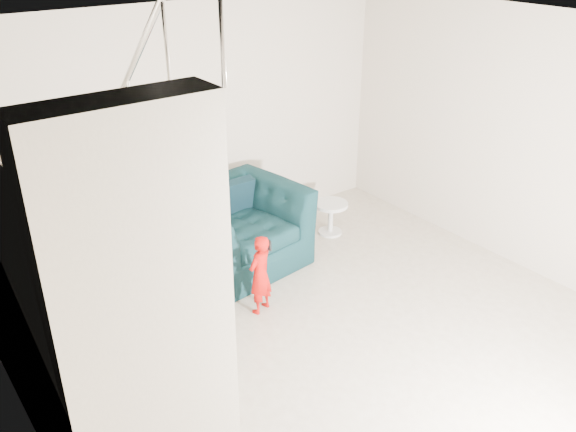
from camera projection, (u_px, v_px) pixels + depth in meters
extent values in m
plane|color=gray|center=(356.00, 357.00, 5.30)|extent=(5.50, 5.50, 0.00)
plane|color=silver|center=(376.00, 39.00, 4.11)|extent=(5.50, 5.50, 0.00)
plane|color=#C2B19E|center=(193.00, 129.00, 6.68)|extent=(5.00, 0.00, 5.00)
plane|color=#C2B19E|center=(34.00, 338.00, 3.37)|extent=(0.00, 5.50, 5.50)
plane|color=#C2B19E|center=(550.00, 151.00, 6.05)|extent=(0.00, 5.50, 5.50)
imported|color=black|center=(237.00, 229.00, 6.55)|extent=(1.46, 1.31, 0.86)
imported|color=#990409|center=(260.00, 275.00, 5.76)|extent=(0.34, 0.28, 0.81)
cylinder|color=silver|center=(331.00, 204.00, 7.21)|extent=(0.40, 0.40, 0.04)
cylinder|color=silver|center=(330.00, 220.00, 7.30)|extent=(0.06, 0.06, 0.36)
cylinder|color=silver|center=(330.00, 232.00, 7.37)|extent=(0.28, 0.28, 0.03)
cube|color=#ADA089|center=(38.00, 299.00, 5.86)|extent=(1.00, 0.30, 0.27)
cube|color=#ADA089|center=(45.00, 302.00, 5.59)|extent=(1.00, 0.30, 0.54)
cube|color=#ADA089|center=(53.00, 304.00, 5.31)|extent=(1.00, 0.30, 0.81)
cube|color=#ADA089|center=(62.00, 307.00, 5.04)|extent=(1.00, 0.30, 1.08)
cube|color=#ADA089|center=(72.00, 311.00, 4.76)|extent=(1.00, 0.30, 1.35)
cube|color=#ADA089|center=(83.00, 315.00, 4.48)|extent=(1.00, 0.30, 1.62)
cube|color=#ADA089|center=(95.00, 319.00, 4.21)|extent=(1.00, 0.30, 1.89)
cube|color=#ADA089|center=(109.00, 324.00, 3.93)|extent=(1.00, 0.30, 2.16)
cube|color=#ADA089|center=(125.00, 330.00, 3.66)|extent=(1.00, 0.30, 2.43)
cube|color=#ADA089|center=(144.00, 336.00, 3.38)|extent=(1.00, 0.30, 2.70)
cylinder|color=silver|center=(115.00, 108.00, 4.22)|extent=(0.04, 3.03, 2.73)
cylinder|color=silver|center=(78.00, 245.00, 6.08)|extent=(0.04, 0.04, 1.00)
cube|color=black|center=(236.00, 196.00, 6.73)|extent=(0.41, 0.19, 0.40)
cube|color=black|center=(190.00, 234.00, 6.20)|extent=(0.05, 0.49, 0.55)
cube|color=black|center=(270.00, 245.00, 5.65)|extent=(0.03, 0.05, 0.10)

